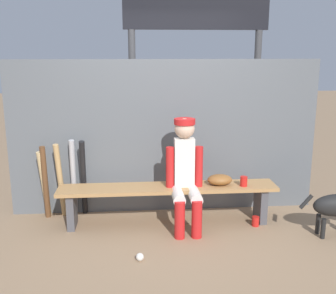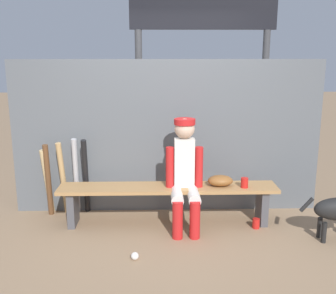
% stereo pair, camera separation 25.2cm
% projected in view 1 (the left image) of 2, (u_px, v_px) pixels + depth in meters
% --- Properties ---
extents(ground_plane, '(30.00, 30.00, 0.00)m').
position_uv_depth(ground_plane, '(168.00, 223.00, 4.62)').
color(ground_plane, '#937556').
extents(chainlink_fence, '(3.66, 0.03, 1.82)m').
position_uv_depth(chainlink_fence, '(165.00, 137.00, 4.82)').
color(chainlink_fence, '#595E63').
rests_on(chainlink_fence, ground_plane).
extents(dugout_bench, '(2.44, 0.36, 0.44)m').
position_uv_depth(dugout_bench, '(168.00, 194.00, 4.54)').
color(dugout_bench, '#AD7F4C').
rests_on(dugout_bench, ground_plane).
extents(player_seated, '(0.41, 0.55, 1.21)m').
position_uv_depth(player_seated, '(185.00, 171.00, 4.38)').
color(player_seated, silver).
rests_on(player_seated, ground_plane).
extents(baseball_glove, '(0.28, 0.20, 0.12)m').
position_uv_depth(baseball_glove, '(220.00, 180.00, 4.55)').
color(baseball_glove, brown).
rests_on(baseball_glove, dugout_bench).
extents(bat_aluminum_black, '(0.10, 0.27, 0.94)m').
position_uv_depth(bat_aluminum_black, '(84.00, 178.00, 4.73)').
color(bat_aluminum_black, black).
rests_on(bat_aluminum_black, ground_plane).
extents(bat_aluminum_silver, '(0.09, 0.19, 0.93)m').
position_uv_depth(bat_aluminum_silver, '(73.00, 178.00, 4.75)').
color(bat_aluminum_silver, '#B7B7BC').
rests_on(bat_aluminum_silver, ground_plane).
extents(bat_wood_tan, '(0.10, 0.22, 0.90)m').
position_uv_depth(bat_wood_tan, '(60.00, 181.00, 4.69)').
color(bat_wood_tan, tan).
rests_on(bat_wood_tan, ground_plane).
extents(bat_wood_natural, '(0.10, 0.23, 0.81)m').
position_uv_depth(bat_wood_natural, '(44.00, 184.00, 4.71)').
color(bat_wood_natural, tan).
rests_on(bat_wood_natural, ground_plane).
extents(bat_wood_dark, '(0.07, 0.15, 0.88)m').
position_uv_depth(bat_wood_dark, '(45.00, 183.00, 4.66)').
color(bat_wood_dark, brown).
rests_on(bat_wood_dark, ground_plane).
extents(baseball, '(0.07, 0.07, 0.07)m').
position_uv_depth(baseball, '(140.00, 257.00, 3.79)').
color(baseball, white).
rests_on(baseball, ground_plane).
extents(cup_on_ground, '(0.08, 0.08, 0.11)m').
position_uv_depth(cup_on_ground, '(255.00, 221.00, 4.54)').
color(cup_on_ground, red).
rests_on(cup_on_ground, ground_plane).
extents(cup_on_bench, '(0.08, 0.08, 0.11)m').
position_uv_depth(cup_on_bench, '(244.00, 181.00, 4.51)').
color(cup_on_bench, red).
rests_on(cup_on_bench, dugout_bench).
extents(scoreboard, '(2.32, 0.27, 3.33)m').
position_uv_depth(scoreboard, '(201.00, 20.00, 5.66)').
color(scoreboard, '#3F3F42').
rests_on(scoreboard, ground_plane).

